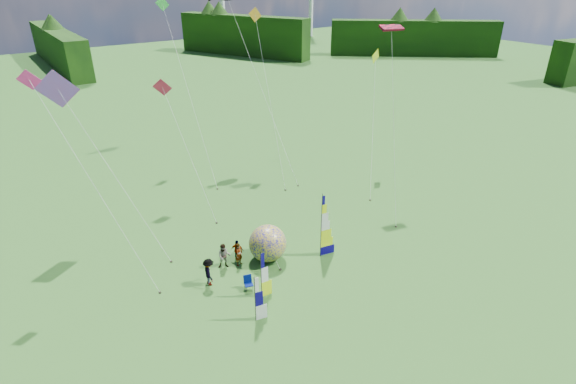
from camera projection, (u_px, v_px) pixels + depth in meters
ground at (337, 289)px, 28.26m from camera, size 220.00×220.00×0.00m
treeline_ring at (340, 235)px, 26.47m from camera, size 210.00×210.00×8.00m
feather_banner_main at (321, 227)px, 30.50m from camera, size 1.28×0.31×4.72m
side_banner_left at (261, 276)px, 26.87m from camera, size 0.90×0.16×3.20m
side_banner_far at (255, 300)px, 25.09m from camera, size 0.90×0.27×2.99m
bol_inflatable at (268, 243)px, 30.63m from camera, size 3.02×3.02×2.58m
spectator_a at (239, 254)px, 30.25m from camera, size 0.72×0.61×1.67m
spectator_b at (224, 256)px, 29.97m from camera, size 0.97×0.79×1.80m
spectator_c at (209, 272)px, 28.30m from camera, size 0.70×1.29×1.89m
spectator_d at (237, 250)px, 30.86m from camera, size 0.88×0.88×1.51m
camp_chair at (249, 283)px, 28.01m from camera, size 0.69×0.69×0.97m
kite_whale at (262, 82)px, 42.03m from camera, size 5.98×14.84×17.16m
kite_rainbow_delta at (112, 160)px, 30.08m from camera, size 9.89×13.98×13.16m
kite_parafoil at (395, 115)px, 34.90m from camera, size 11.36×12.47×15.78m
small_kite_red at (188, 147)px, 35.73m from camera, size 5.06×10.22×10.72m
small_kite_orange at (270, 95)px, 41.26m from camera, size 5.57×11.36×15.39m
small_kite_yellow at (374, 119)px, 40.38m from camera, size 11.16×11.58×11.93m
small_kite_pink at (96, 184)px, 26.24m from camera, size 5.89×8.36×13.58m
small_kite_green at (189, 88)px, 41.70m from camera, size 4.38×13.60×16.23m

